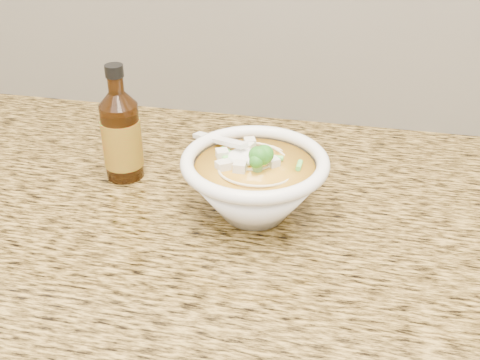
# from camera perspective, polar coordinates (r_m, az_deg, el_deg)

# --- Properties ---
(counter_slab) EXTENTS (4.00, 0.68, 0.04)m
(counter_slab) POSITION_cam_1_polar(r_m,az_deg,el_deg) (0.84, 5.95, -4.55)
(counter_slab) COLOR #A5803C
(counter_slab) RESTS_ON cabinet
(soup_bowl) EXTENTS (0.20, 0.20, 0.11)m
(soup_bowl) POSITION_cam_1_polar(r_m,az_deg,el_deg) (0.81, 1.36, -0.41)
(soup_bowl) COLOR white
(soup_bowl) RESTS_ON counter_slab
(hot_sauce_bottle) EXTENTS (0.07, 0.07, 0.18)m
(hot_sauce_bottle) POSITION_cam_1_polar(r_m,az_deg,el_deg) (0.90, -11.17, 4.09)
(hot_sauce_bottle) COLOR #3A1C07
(hot_sauce_bottle) RESTS_ON counter_slab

